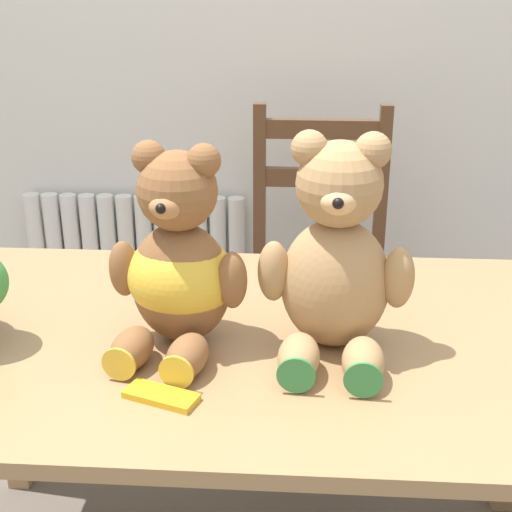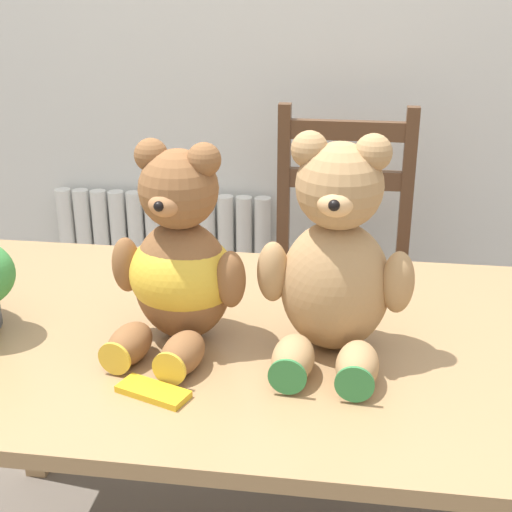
# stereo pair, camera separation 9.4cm
# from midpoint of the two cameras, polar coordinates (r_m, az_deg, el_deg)

# --- Properties ---
(radiator) EXTENTS (0.83, 0.10, 0.61)m
(radiator) POSITION_cam_midpoint_polar(r_m,az_deg,el_deg) (2.76, -10.37, -1.96)
(radiator) COLOR white
(radiator) RESTS_ON ground_plane
(dining_table) EXTENTS (1.46, 0.84, 0.71)m
(dining_table) POSITION_cam_midpoint_polar(r_m,az_deg,el_deg) (1.46, -2.77, -9.30)
(dining_table) COLOR #9E7A51
(dining_table) RESTS_ON ground_plane
(wooden_chair_behind) EXTENTS (0.44, 0.43, 0.99)m
(wooden_chair_behind) POSITION_cam_midpoint_polar(r_m,az_deg,el_deg) (2.28, 3.85, -1.34)
(wooden_chair_behind) COLOR brown
(wooden_chair_behind) RESTS_ON ground_plane
(teddy_bear_left) EXTENTS (0.27, 0.30, 0.39)m
(teddy_bear_left) POSITION_cam_midpoint_polar(r_m,az_deg,el_deg) (1.34, -8.21, -0.86)
(teddy_bear_left) COLOR brown
(teddy_bear_left) RESTS_ON dining_table
(teddy_bear_right) EXTENTS (0.29, 0.29, 0.41)m
(teddy_bear_right) POSITION_cam_midpoint_polar(r_m,az_deg,el_deg) (1.30, 4.35, -0.38)
(teddy_bear_right) COLOR tan
(teddy_bear_right) RESTS_ON dining_table
(chocolate_bar) EXTENTS (0.14, 0.09, 0.01)m
(chocolate_bar) POSITION_cam_midpoint_polar(r_m,az_deg,el_deg) (1.23, -9.81, -11.01)
(chocolate_bar) COLOR gold
(chocolate_bar) RESTS_ON dining_table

